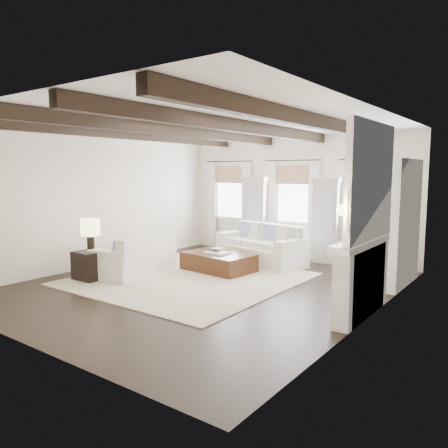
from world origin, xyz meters
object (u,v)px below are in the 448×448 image
Objects in this scene: sofa_left at (137,257)px; ottoman at (218,262)px; sofa_back at (263,247)px; side_table_front at (92,265)px; side_table_back at (253,240)px.

ottoman is (1.36, 1.21, -0.15)m from sofa_left.
side_table_front is (-2.04, -3.55, -0.09)m from sofa_back.
side_table_front is at bearing -108.06° from sofa_left.
sofa_left reaches higher than side_table_back.
sofa_back reaches higher than ottoman.
ottoman is at bearing -104.70° from sofa_back.
sofa_back reaches higher than side_table_back.
sofa_back is 1.53× the size of ottoman.
side_table_front reaches higher than ottoman.
sofa_back is 1.66m from side_table_back.
sofa_back is at bearing -48.78° from side_table_back.
sofa_back is at bearing 56.20° from sofa_left.
ottoman is at bearing 41.68° from sofa_left.
ottoman is 2.60× the size of side_table_front.
side_table_back reaches higher than ottoman.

